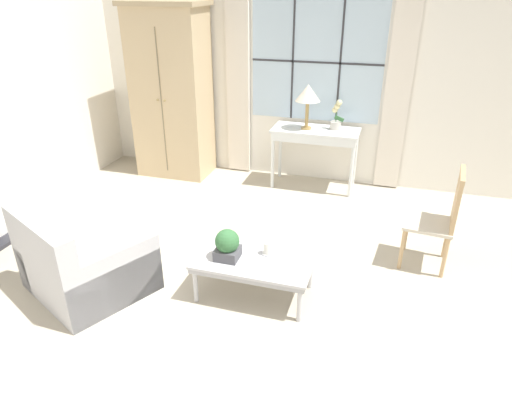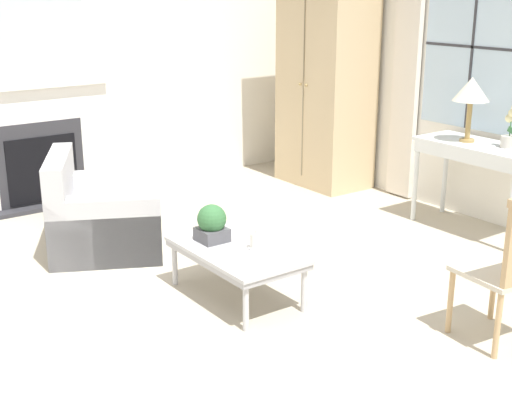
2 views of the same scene
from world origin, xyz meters
TOP-DOWN VIEW (x-y plane):
  - ground_plane at (0.00, 0.00)m, footprint 14.00×14.00m
  - wall_back_windowed at (0.00, 3.02)m, footprint 7.20×0.14m
  - wall_left at (-3.03, 0.60)m, footprint 0.06×7.20m
  - fireplace at (-2.91, -0.16)m, footprint 0.34×1.52m
  - armoire at (-1.88, 2.65)m, footprint 1.05×0.67m
  - console_table at (0.09, 2.69)m, footprint 1.10×0.49m
  - table_lamp at (-0.03, 2.67)m, footprint 0.31×0.31m
  - potted_orchid at (0.33, 2.76)m, footprint 0.17×0.13m
  - armchair_upholstered at (-1.41, -0.17)m, footprint 1.25×1.21m
  - coffee_table at (0.04, 0.18)m, footprint 1.00×0.58m
  - potted_plant_small at (-0.18, 0.12)m, footprint 0.21×0.21m
  - pillar_candle at (0.13, 0.28)m, footprint 0.10×0.10m

SIDE VIEW (x-z plane):
  - ground_plane at x=0.00m, z-range 0.00..0.00m
  - armchair_upholstered at x=-1.41m, z-range -0.13..0.67m
  - coffee_table at x=0.04m, z-range 0.14..0.51m
  - pillar_candle at x=0.13m, z-range 0.36..0.49m
  - potted_plant_small at x=-0.18m, z-range 0.37..0.63m
  - console_table at x=0.09m, z-range 0.30..1.09m
  - fireplace at x=-2.91m, z-range -0.35..1.76m
  - potted_orchid at x=0.33m, z-range 0.75..1.12m
  - armoire at x=-1.88m, z-range 0.01..2.28m
  - table_lamp at x=-0.03m, z-range 0.95..1.51m
  - wall_back_windowed at x=0.00m, z-range -0.01..2.79m
  - wall_left at x=-3.03m, z-range 0.00..2.80m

